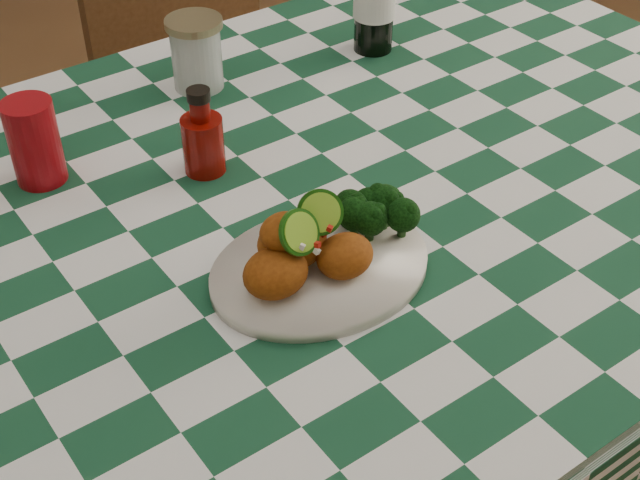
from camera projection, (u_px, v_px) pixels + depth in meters
dining_table at (294, 394)px, 1.45m from camera, size 1.66×1.06×0.79m
plate at (320, 269)px, 1.07m from camera, size 0.30×0.25×0.02m
fried_chicken_pile at (309, 238)px, 1.03m from camera, size 0.15×0.11×0.09m
broccoli_side at (373, 214)px, 1.10m from camera, size 0.07×0.07×0.06m
red_tumbler at (34, 142)px, 1.20m from camera, size 0.07×0.07×0.12m
ketchup_bottle at (202, 131)px, 1.21m from camera, size 0.06×0.06×0.13m
mason_jar at (196, 54)px, 1.40m from camera, size 0.09×0.09×0.12m
wooden_chair_right at (220, 107)px, 2.00m from camera, size 0.44×0.46×0.93m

